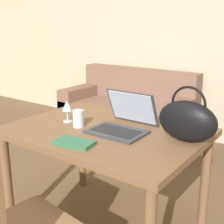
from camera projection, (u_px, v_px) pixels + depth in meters
name	position (u px, v px, depth m)	size (l,w,h in m)	color
wall_back	(215.00, 25.00, 3.46)	(10.00, 0.06, 2.70)	beige
dining_table	(106.00, 142.00, 1.98)	(1.19, 0.87, 0.73)	brown
couch	(128.00, 114.00, 3.87)	(1.58, 0.77, 0.82)	#7F5B4C
laptop	(124.00, 120.00, 1.93)	(0.34, 0.35, 0.23)	#38383D
drinking_glass	(78.00, 119.00, 1.99)	(0.07, 0.07, 0.11)	silver
wine_glass	(67.00, 107.00, 2.07)	(0.07, 0.07, 0.15)	silver
handbag	(187.00, 120.00, 1.73)	(0.34, 0.14, 0.32)	black
book	(74.00, 143.00, 1.71)	(0.23, 0.14, 0.02)	#336B4C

